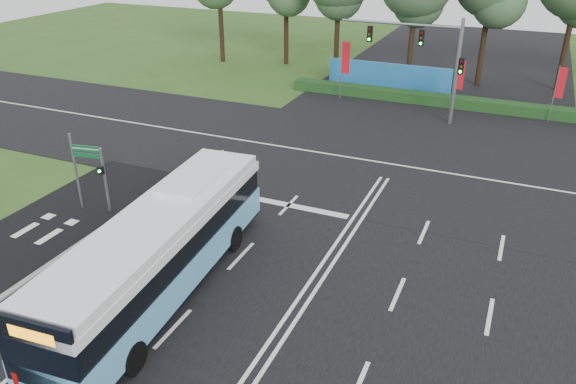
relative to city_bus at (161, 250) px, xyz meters
The scene contains 14 objects.
ground 6.07m from the city_bus, 34.36° to the left, with size 120.00×120.00×0.00m, color #2F521B.
road_main 6.06m from the city_bus, 34.36° to the left, with size 20.00×120.00×0.04m, color black.
road_cross 16.10m from the city_bus, 72.62° to the left, with size 120.00×14.00×0.05m, color black.
bike_path 7.93m from the city_bus, behind, with size 5.00×18.00×0.06m, color black.
kerb_strip 5.61m from the city_bus, behind, with size 0.25×18.00×0.12m, color gray.
city_bus is the anchor object (origin of this frame).
pedestrian_signal 7.45m from the city_bus, 145.43° to the left, with size 0.29×0.41×3.29m.
street_sign 8.40m from the city_bus, 150.54° to the left, with size 1.48×0.35×3.85m.
banner_flag_left 26.62m from the city_bus, 93.90° to the left, with size 0.66×0.10×4.47m.
banner_flag_mid 27.40m from the city_bus, 75.87° to the left, with size 0.57×0.11×3.83m.
banner_flag_right 30.01m from the city_bus, 63.94° to the left, with size 0.58×0.08×3.90m.
traffic_light_gantry 24.45m from the city_bus, 78.15° to the left, with size 8.41×0.28×7.00m.
hedge 28.21m from the city_bus, 80.23° to the left, with size 22.00×1.20×0.80m, color #153A16.
blue_hoarding 30.29m from the city_bus, 88.53° to the left, with size 10.00×0.30×2.20m, color #1F6AAA.
Camera 1 is at (6.36, -17.36, 12.72)m, focal length 35.00 mm.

